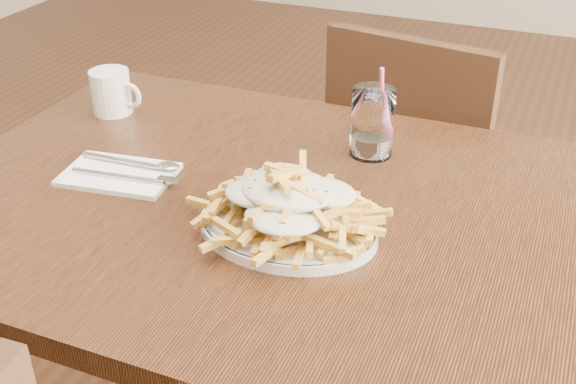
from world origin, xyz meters
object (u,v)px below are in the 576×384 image
at_px(loaded_fries, 288,198).
at_px(coffee_mug, 112,92).
at_px(chair_far, 416,173).
at_px(water_glass, 372,126).
at_px(fries_plate, 288,227).
at_px(table, 291,245).

bearing_deg(loaded_fries, coffee_mug, 151.13).
distance_m(chair_far, water_glass, 0.55).
relative_size(fries_plate, coffee_mug, 3.01).
distance_m(fries_plate, coffee_mug, 0.56).
height_order(loaded_fries, coffee_mug, loaded_fries).
xyz_separation_m(table, fries_plate, (0.03, -0.08, 0.09)).
xyz_separation_m(chair_far, coffee_mug, (-0.53, -0.47, 0.31)).
xyz_separation_m(table, loaded_fries, (0.03, -0.08, 0.14)).
height_order(table, loaded_fries, loaded_fries).
height_order(loaded_fries, water_glass, water_glass).
height_order(fries_plate, loaded_fries, loaded_fries).
relative_size(table, fries_plate, 3.60).
bearing_deg(coffee_mug, table, -22.64).
bearing_deg(water_glass, coffee_mug, -177.46).
bearing_deg(coffee_mug, chair_far, 41.56).
height_order(fries_plate, coffee_mug, coffee_mug).
distance_m(fries_plate, loaded_fries, 0.05).
bearing_deg(fries_plate, water_glass, 82.60).
bearing_deg(chair_far, loaded_fries, -92.77).
height_order(chair_far, water_glass, water_glass).
xyz_separation_m(fries_plate, coffee_mug, (-0.49, 0.27, 0.03)).
height_order(table, water_glass, water_glass).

